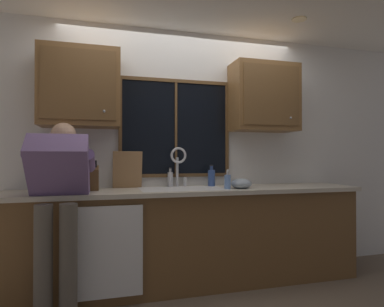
{
  "coord_description": "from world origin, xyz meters",
  "views": [
    {
      "loc": [
        -0.81,
        -3.3,
        1.23
      ],
      "look_at": [
        0.02,
        -0.3,
        1.26
      ],
      "focal_mm": 30.26,
      "sensor_mm": 36.0,
      "label": 1
    }
  ],
  "objects_px": {
    "knife_block": "(92,179)",
    "person_standing": "(59,192)",
    "mixing_bowl": "(241,184)",
    "bottle_green_glass": "(170,179)",
    "cutting_board": "(127,170)",
    "soap_dispenser": "(228,181)",
    "bottle_tall_clear": "(211,177)"
  },
  "relations": [
    {
      "from": "mixing_bowl",
      "to": "bottle_green_glass",
      "type": "xyz_separation_m",
      "value": [
        -0.63,
        0.33,
        0.04
      ]
    },
    {
      "from": "knife_block",
      "to": "bottle_tall_clear",
      "type": "xyz_separation_m",
      "value": [
        1.18,
        0.14,
        -0.02
      ]
    },
    {
      "from": "cutting_board",
      "to": "bottle_tall_clear",
      "type": "distance_m",
      "value": 0.86
    },
    {
      "from": "knife_block",
      "to": "bottle_green_glass",
      "type": "height_order",
      "value": "knife_block"
    },
    {
      "from": "cutting_board",
      "to": "bottle_green_glass",
      "type": "relative_size",
      "value": 1.84
    },
    {
      "from": "mixing_bowl",
      "to": "soap_dispenser",
      "type": "bearing_deg",
      "value": -172.68
    },
    {
      "from": "mixing_bowl",
      "to": "soap_dispenser",
      "type": "xyz_separation_m",
      "value": [
        -0.15,
        -0.02,
        0.03
      ]
    },
    {
      "from": "soap_dispenser",
      "to": "bottle_green_glass",
      "type": "distance_m",
      "value": 0.6
    },
    {
      "from": "cutting_board",
      "to": "soap_dispenser",
      "type": "height_order",
      "value": "cutting_board"
    },
    {
      "from": "mixing_bowl",
      "to": "person_standing",
      "type": "bearing_deg",
      "value": -173.85
    },
    {
      "from": "person_standing",
      "to": "bottle_green_glass",
      "type": "xyz_separation_m",
      "value": [
        0.99,
        0.51,
        0.05
      ]
    },
    {
      "from": "mixing_bowl",
      "to": "bottle_green_glass",
      "type": "height_order",
      "value": "bottle_green_glass"
    },
    {
      "from": "knife_block",
      "to": "mixing_bowl",
      "type": "bearing_deg",
      "value": -6.51
    },
    {
      "from": "knife_block",
      "to": "soap_dispenser",
      "type": "bearing_deg",
      "value": -8.16
    },
    {
      "from": "person_standing",
      "to": "cutting_board",
      "type": "relative_size",
      "value": 4.17
    },
    {
      "from": "person_standing",
      "to": "soap_dispenser",
      "type": "bearing_deg",
      "value": 6.03
    },
    {
      "from": "mixing_bowl",
      "to": "bottle_green_glass",
      "type": "distance_m",
      "value": 0.71
    },
    {
      "from": "person_standing",
      "to": "bottle_tall_clear",
      "type": "xyz_separation_m",
      "value": [
        1.41,
        0.47,
        0.06
      ]
    },
    {
      "from": "person_standing",
      "to": "mixing_bowl",
      "type": "bearing_deg",
      "value": 6.15
    },
    {
      "from": "soap_dispenser",
      "to": "bottle_green_glass",
      "type": "relative_size",
      "value": 0.95
    },
    {
      "from": "cutting_board",
      "to": "mixing_bowl",
      "type": "xyz_separation_m",
      "value": [
        1.06,
        -0.33,
        -0.13
      ]
    },
    {
      "from": "knife_block",
      "to": "bottle_green_glass",
      "type": "xyz_separation_m",
      "value": [
        0.75,
        0.17,
        -0.03
      ]
    },
    {
      "from": "person_standing",
      "to": "bottle_tall_clear",
      "type": "distance_m",
      "value": 1.49
    },
    {
      "from": "bottle_green_glass",
      "to": "bottle_tall_clear",
      "type": "distance_m",
      "value": 0.43
    },
    {
      "from": "knife_block",
      "to": "person_standing",
      "type": "bearing_deg",
      "value": -124.86
    },
    {
      "from": "person_standing",
      "to": "bottle_tall_clear",
      "type": "height_order",
      "value": "person_standing"
    },
    {
      "from": "person_standing",
      "to": "soap_dispenser",
      "type": "distance_m",
      "value": 1.48
    },
    {
      "from": "person_standing",
      "to": "knife_block",
      "type": "distance_m",
      "value": 0.41
    },
    {
      "from": "bottle_green_glass",
      "to": "bottle_tall_clear",
      "type": "bearing_deg",
      "value": -4.32
    },
    {
      "from": "bottle_tall_clear",
      "to": "cutting_board",
      "type": "bearing_deg",
      "value": 177.78
    },
    {
      "from": "cutting_board",
      "to": "bottle_tall_clear",
      "type": "xyz_separation_m",
      "value": [
        0.86,
        -0.03,
        -0.09
      ]
    },
    {
      "from": "cutting_board",
      "to": "bottle_tall_clear",
      "type": "relative_size",
      "value": 1.65
    }
  ]
}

